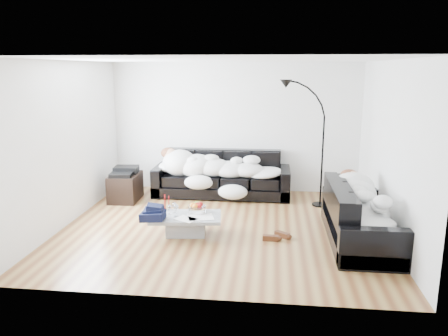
# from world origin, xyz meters

# --- Properties ---
(ground) EXTENTS (5.00, 5.00, 0.00)m
(ground) POSITION_xyz_m (0.00, 0.00, 0.00)
(ground) COLOR brown
(ground) RESTS_ON ground
(wall_back) EXTENTS (5.00, 0.02, 2.60)m
(wall_back) POSITION_xyz_m (0.00, 2.25, 1.30)
(wall_back) COLOR silver
(wall_back) RESTS_ON ground
(wall_left) EXTENTS (0.02, 4.50, 2.60)m
(wall_left) POSITION_xyz_m (-2.50, 0.00, 1.30)
(wall_left) COLOR silver
(wall_left) RESTS_ON ground
(wall_right) EXTENTS (0.02, 4.50, 2.60)m
(wall_right) POSITION_xyz_m (2.50, 0.00, 1.30)
(wall_right) COLOR silver
(wall_right) RESTS_ON ground
(ceiling) EXTENTS (5.00, 5.00, 0.00)m
(ceiling) POSITION_xyz_m (0.00, 0.00, 2.60)
(ceiling) COLOR white
(ceiling) RESTS_ON ground
(sofa_back) EXTENTS (2.67, 0.92, 0.87)m
(sofa_back) POSITION_xyz_m (-0.21, 1.78, 0.44)
(sofa_back) COLOR black
(sofa_back) RESTS_ON ground
(sofa_right) EXTENTS (0.88, 2.06, 0.83)m
(sofa_right) POSITION_xyz_m (2.07, -0.36, 0.42)
(sofa_right) COLOR black
(sofa_right) RESTS_ON ground
(sleeper_back) EXTENTS (2.26, 0.78, 0.45)m
(sleeper_back) POSITION_xyz_m (-0.21, 1.73, 0.65)
(sleeper_back) COLOR white
(sleeper_back) RESTS_ON sofa_back
(sleeper_right) EXTENTS (0.75, 1.77, 0.43)m
(sleeper_right) POSITION_xyz_m (2.07, -0.36, 0.64)
(sleeper_right) COLOR white
(sleeper_right) RESTS_ON sofa_right
(teal_cushion) EXTENTS (0.42, 0.38, 0.20)m
(teal_cushion) POSITION_xyz_m (2.01, 0.28, 0.72)
(teal_cushion) COLOR #0B5149
(teal_cushion) RESTS_ON sofa_right
(coffee_table) EXTENTS (1.12, 0.74, 0.31)m
(coffee_table) POSITION_xyz_m (-0.50, -0.39, 0.15)
(coffee_table) COLOR #939699
(coffee_table) RESTS_ON ground
(fruit_bowl) EXTENTS (0.29, 0.29, 0.17)m
(fruit_bowl) POSITION_xyz_m (-0.36, -0.22, 0.39)
(fruit_bowl) COLOR white
(fruit_bowl) RESTS_ON coffee_table
(wine_glass_a) EXTENTS (0.08, 0.08, 0.16)m
(wine_glass_a) POSITION_xyz_m (-0.70, -0.29, 0.39)
(wine_glass_a) COLOR white
(wine_glass_a) RESTS_ON coffee_table
(wine_glass_b) EXTENTS (0.07, 0.07, 0.15)m
(wine_glass_b) POSITION_xyz_m (-0.76, -0.36, 0.38)
(wine_glass_b) COLOR white
(wine_glass_b) RESTS_ON coffee_table
(wine_glass_c) EXTENTS (0.09, 0.09, 0.19)m
(wine_glass_c) POSITION_xyz_m (-0.64, -0.44, 0.40)
(wine_glass_c) COLOR white
(wine_glass_c) RESTS_ON coffee_table
(candle_left) EXTENTS (0.06, 0.06, 0.25)m
(candle_left) POSITION_xyz_m (-0.87, -0.18, 0.43)
(candle_left) COLOR maroon
(candle_left) RESTS_ON coffee_table
(candle_right) EXTENTS (0.05, 0.05, 0.22)m
(candle_right) POSITION_xyz_m (-0.82, -0.14, 0.42)
(candle_right) COLOR maroon
(candle_right) RESTS_ON coffee_table
(newspaper_a) EXTENTS (0.44, 0.38, 0.01)m
(newspaper_a) POSITION_xyz_m (-0.26, -0.46, 0.32)
(newspaper_a) COLOR silver
(newspaper_a) RESTS_ON coffee_table
(newspaper_b) EXTENTS (0.38, 0.34, 0.01)m
(newspaper_b) POSITION_xyz_m (-0.46, -0.56, 0.32)
(newspaper_b) COLOR silver
(newspaper_b) RESTS_ON coffee_table
(navy_jacket) EXTENTS (0.39, 0.34, 0.18)m
(navy_jacket) POSITION_xyz_m (-0.90, -0.63, 0.48)
(navy_jacket) COLOR black
(navy_jacket) RESTS_ON coffee_table
(shoes) EXTENTS (0.45, 0.37, 0.09)m
(shoes) POSITION_xyz_m (0.86, -0.41, 0.04)
(shoes) COLOR #472311
(shoes) RESTS_ON ground
(av_cabinet) EXTENTS (0.54, 0.76, 0.51)m
(av_cabinet) POSITION_xyz_m (-2.01, 1.26, 0.26)
(av_cabinet) COLOR black
(av_cabinet) RESTS_ON ground
(stereo) EXTENTS (0.47, 0.38, 0.13)m
(stereo) POSITION_xyz_m (-2.01, 1.26, 0.58)
(stereo) COLOR black
(stereo) RESTS_ON av_cabinet
(floor_lamp) EXTENTS (0.79, 0.54, 2.02)m
(floor_lamp) POSITION_xyz_m (1.67, 1.34, 1.01)
(floor_lamp) COLOR black
(floor_lamp) RESTS_ON ground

